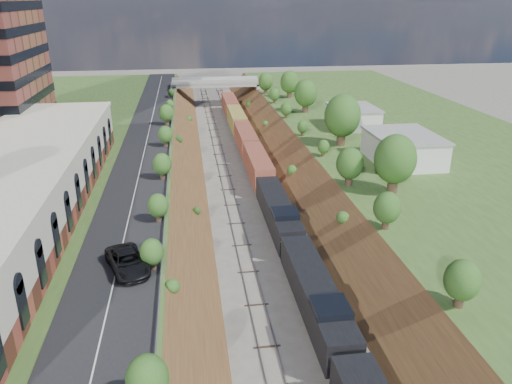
% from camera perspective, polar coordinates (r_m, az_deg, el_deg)
% --- Properties ---
extents(platform_left, '(44.00, 180.00, 5.00)m').
position_cam_1_polar(platform_left, '(84.10, -24.57, 1.57)').
color(platform_left, '#355924').
rests_on(platform_left, ground).
extents(platform_right, '(44.00, 180.00, 5.00)m').
position_cam_1_polar(platform_right, '(90.51, 19.66, 3.59)').
color(platform_right, '#355924').
rests_on(platform_right, ground).
extents(embankment_left, '(10.00, 180.00, 10.00)m').
position_cam_1_polar(embankment_left, '(81.32, -9.33, 0.77)').
color(embankment_left, brown).
rests_on(embankment_left, ground).
extents(embankment_right, '(10.00, 180.00, 10.00)m').
position_cam_1_polar(embankment_right, '(83.58, 5.91, 1.52)').
color(embankment_right, brown).
rests_on(embankment_right, ground).
extents(rail_left_track, '(1.58, 180.00, 0.18)m').
position_cam_1_polar(rail_left_track, '(81.46, -3.42, 1.13)').
color(rail_left_track, gray).
rests_on(rail_left_track, ground).
extents(rail_right_track, '(1.58, 180.00, 0.18)m').
position_cam_1_polar(rail_right_track, '(82.00, 0.20, 1.31)').
color(rail_right_track, gray).
rests_on(rail_right_track, ground).
extents(road, '(8.00, 180.00, 0.10)m').
position_cam_1_polar(road, '(79.98, -12.77, 3.99)').
color(road, black).
rests_on(road, platform_left).
extents(guardrail, '(0.10, 171.00, 0.70)m').
position_cam_1_polar(guardrail, '(79.39, -9.86, 4.46)').
color(guardrail, '#99999E').
rests_on(guardrail, platform_left).
extents(commercial_building, '(14.30, 62.30, 7.00)m').
position_cam_1_polar(commercial_building, '(60.91, -26.24, 0.19)').
color(commercial_building, brown).
rests_on(commercial_building, platform_left).
extents(overpass, '(24.50, 8.30, 7.40)m').
position_cam_1_polar(overpass, '(140.43, -4.58, 11.77)').
color(overpass, gray).
rests_on(overpass, ground).
extents(white_building_near, '(9.00, 12.00, 4.00)m').
position_cam_1_polar(white_building_near, '(78.28, 16.46, 4.75)').
color(white_building_near, silver).
rests_on(white_building_near, platform_right).
extents(white_building_far, '(8.00, 10.00, 3.60)m').
position_cam_1_polar(white_building_far, '(97.93, 11.02, 8.35)').
color(white_building_far, silver).
rests_on(white_building_far, platform_right).
extents(tree_right_large, '(5.25, 5.25, 7.61)m').
position_cam_1_polar(tree_right_large, '(64.54, 15.62, 3.59)').
color(tree_right_large, '#473323').
rests_on(tree_right_large, platform_right).
extents(tree_left_crest, '(2.45, 2.45, 3.55)m').
position_cam_1_polar(tree_left_crest, '(42.10, -11.61, -9.35)').
color(tree_left_crest, '#473323').
rests_on(tree_left_crest, platform_left).
extents(freight_train, '(3.09, 124.32, 4.60)m').
position_cam_1_polar(freight_train, '(79.13, 0.43, 2.48)').
color(freight_train, black).
rests_on(freight_train, ground).
extents(suv, '(4.99, 7.10, 1.80)m').
position_cam_1_polar(suv, '(46.87, -14.47, -7.70)').
color(suv, black).
rests_on(suv, road).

